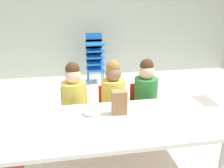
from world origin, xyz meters
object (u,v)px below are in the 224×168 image
at_px(seated_child_middle_seat, 113,93).
at_px(kid_chair_blue_stack, 95,55).
at_px(seated_child_far_right, 146,91).
at_px(seated_child_near_camera, 74,96).
at_px(paper_plate_near_edge, 90,115).
at_px(craft_table, 96,127).
at_px(donut_powdered_on_plate, 90,112).
at_px(paper_bag_brown, 119,102).

relative_size(seated_child_middle_seat, kid_chair_blue_stack, 1.00).
bearing_deg(seated_child_far_right, seated_child_middle_seat, -180.00).
xyz_separation_m(seated_child_near_camera, seated_child_middle_seat, (0.43, -0.00, 0.00)).
bearing_deg(kid_chair_blue_stack, paper_plate_near_edge, -97.33).
distance_m(craft_table, donut_powdered_on_plate, 0.18).
height_order(kid_chair_blue_stack, donut_powdered_on_plate, kid_chair_blue_stack).
distance_m(paper_bag_brown, donut_powdered_on_plate, 0.28).
bearing_deg(kid_chair_blue_stack, craft_table, -96.14).
xyz_separation_m(craft_table, paper_bag_brown, (0.23, 0.14, 0.15)).
relative_size(seated_child_far_right, paper_plate_near_edge, 5.10).
relative_size(craft_table, kid_chair_blue_stack, 2.31).
height_order(seated_child_near_camera, seated_child_middle_seat, same).
relative_size(craft_table, donut_powdered_on_plate, 16.96).
bearing_deg(seated_child_far_right, paper_plate_near_edge, -144.74).
bearing_deg(seated_child_near_camera, seated_child_far_right, 0.00).
relative_size(seated_child_near_camera, paper_bag_brown, 4.17).
relative_size(paper_plate_near_edge, donut_powdered_on_plate, 1.44).
xyz_separation_m(seated_child_near_camera, kid_chair_blue_stack, (0.45, 2.03, -0.04)).
distance_m(seated_child_far_right, paper_bag_brown, 0.65).
bearing_deg(paper_plate_near_edge, craft_table, -77.60).
relative_size(kid_chair_blue_stack, donut_powdered_on_plate, 7.34).
bearing_deg(paper_plate_near_edge, donut_powdered_on_plate, 0.00).
height_order(seated_child_middle_seat, paper_plate_near_edge, seated_child_middle_seat).
bearing_deg(seated_child_middle_seat, seated_child_far_right, 0.00).
height_order(craft_table, seated_child_middle_seat, seated_child_middle_seat).
distance_m(craft_table, paper_bag_brown, 0.31).
relative_size(seated_child_near_camera, donut_powdered_on_plate, 7.32).
distance_m(paper_plate_near_edge, donut_powdered_on_plate, 0.02).
height_order(craft_table, paper_plate_near_edge, paper_plate_near_edge).
bearing_deg(paper_bag_brown, donut_powdered_on_plate, 176.02).
relative_size(seated_child_middle_seat, paper_plate_near_edge, 5.10).
bearing_deg(craft_table, paper_bag_brown, 31.51).
bearing_deg(seated_child_middle_seat, donut_powdered_on_plate, -122.33).
distance_m(kid_chair_blue_stack, paper_plate_near_edge, 2.52).
bearing_deg(paper_bag_brown, paper_plate_near_edge, 176.02).
height_order(craft_table, seated_child_far_right, seated_child_far_right).
bearing_deg(seated_child_near_camera, paper_bag_brown, -51.64).
xyz_separation_m(seated_child_near_camera, seated_child_far_right, (0.80, 0.00, 0.00)).
bearing_deg(donut_powdered_on_plate, paper_bag_brown, -3.98).
bearing_deg(craft_table, kid_chair_blue_stack, 83.86).
height_order(paper_bag_brown, paper_plate_near_edge, paper_bag_brown).
bearing_deg(paper_plate_near_edge, seated_child_middle_seat, 57.67).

